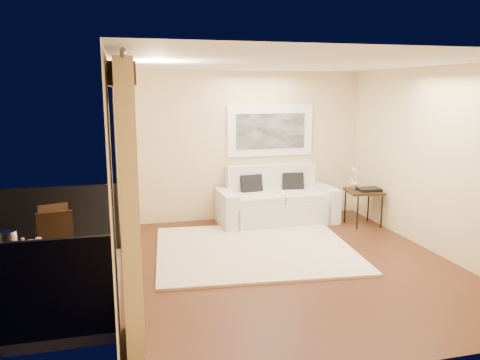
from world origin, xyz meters
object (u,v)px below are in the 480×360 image
object	(u,v)px
balcony_chair_near	(57,246)
orchid	(355,177)
ice_bucket	(9,240)
bistro_table	(26,257)
side_table	(364,193)
sofa	(276,202)
balcony_chair_far	(53,230)

from	to	relation	value
balcony_chair_near	orchid	bearing A→B (deg)	12.15
orchid	ice_bucket	xyz separation A→B (m)	(-5.20, -2.07, -0.08)
orchid	bistro_table	xyz separation A→B (m)	(-5.03, -2.14, -0.26)
side_table	ice_bucket	bearing A→B (deg)	-159.99
sofa	side_table	bearing A→B (deg)	-24.07
sofa	orchid	size ratio (longest dim) A/B	4.90
sofa	balcony_chair_near	world-z (taller)	sofa
sofa	balcony_chair_far	distance (m)	3.85
orchid	balcony_chair_far	xyz separation A→B (m)	(-4.92, -0.87, -0.34)
balcony_chair_near	balcony_chair_far	bearing A→B (deg)	92.40
sofa	side_table	xyz separation A→B (m)	(1.43, -0.60, 0.22)
sofa	balcony_chair_far	world-z (taller)	sofa
orchid	ice_bucket	bearing A→B (deg)	-158.29
side_table	ice_bucket	distance (m)	5.66
side_table	balcony_chair_near	xyz separation A→B (m)	(-4.89, -1.58, -0.03)
sofa	ice_bucket	bearing A→B (deg)	-148.37
orchid	bistro_table	size ratio (longest dim) A/B	0.64
bistro_table	side_table	bearing A→B (deg)	21.32
ice_bucket	side_table	bearing A→B (deg)	20.01
balcony_chair_near	ice_bucket	distance (m)	0.60
sofa	balcony_chair_far	bearing A→B (deg)	-161.24
balcony_chair_far	ice_bucket	size ratio (longest dim) A/B	4.40
side_table	bistro_table	xyz separation A→B (m)	(-5.15, -2.01, 0.01)
ice_bucket	bistro_table	bearing A→B (deg)	-23.96
balcony_chair_far	balcony_chair_near	bearing A→B (deg)	81.14
bistro_table	ice_bucket	xyz separation A→B (m)	(-0.17, 0.07, 0.18)
balcony_chair_near	ice_bucket	bearing A→B (deg)	-147.45
bistro_table	balcony_chair_near	bearing A→B (deg)	59.05
orchid	balcony_chair_near	distance (m)	5.08
side_table	balcony_chair_far	xyz separation A→B (m)	(-5.04, -0.73, -0.07)
orchid	balcony_chair_far	size ratio (longest dim) A/B	0.49
sofa	ice_bucket	xyz separation A→B (m)	(-3.88, -2.53, 0.41)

